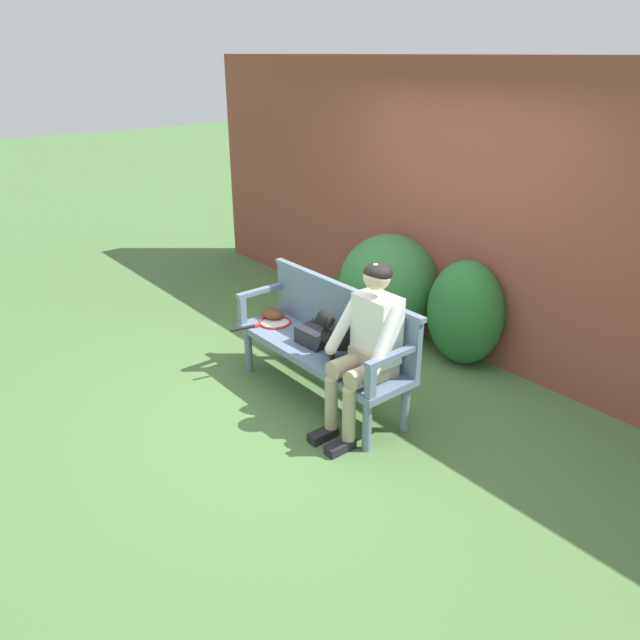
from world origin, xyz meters
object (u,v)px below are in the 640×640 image
at_px(person_seated, 368,343).
at_px(dog_on_bench, 338,334).
at_px(tennis_racket, 272,323).
at_px(baseball_glove, 272,313).
at_px(garden_bench, 320,354).
at_px(sports_bag, 314,336).

height_order(person_seated, dog_on_bench, person_seated).
distance_m(tennis_racket, baseball_glove, 0.13).
height_order(garden_bench, sports_bag, sports_bag).
bearing_deg(sports_bag, person_seated, -2.23).
bearing_deg(baseball_glove, tennis_racket, -52.64).
bearing_deg(sports_bag, tennis_racket, -176.15).
xyz_separation_m(garden_bench, baseball_glove, (-0.75, 0.05, 0.11)).
xyz_separation_m(garden_bench, sports_bag, (-0.09, 0.01, 0.13)).
bearing_deg(tennis_racket, person_seated, 0.52).
bearing_deg(person_seated, garden_bench, 178.33).
xyz_separation_m(dog_on_bench, sports_bag, (-0.32, 0.01, -0.14)).
xyz_separation_m(tennis_racket, baseball_glove, (-0.10, 0.08, 0.04)).
height_order(dog_on_bench, tennis_racket, dog_on_bench).
xyz_separation_m(garden_bench, dog_on_bench, (0.23, -0.00, 0.27)).
height_order(person_seated, tennis_racket, person_seated).
xyz_separation_m(dog_on_bench, baseball_glove, (-0.97, 0.05, -0.17)).
height_order(tennis_racket, sports_bag, sports_bag).
distance_m(person_seated, dog_on_bench, 0.36).
relative_size(dog_on_bench, tennis_racket, 0.72).
xyz_separation_m(baseball_glove, sports_bag, (0.66, -0.04, 0.02)).
xyz_separation_m(person_seated, dog_on_bench, (-0.35, 0.02, -0.06)).
distance_m(dog_on_bench, sports_bag, 0.35).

